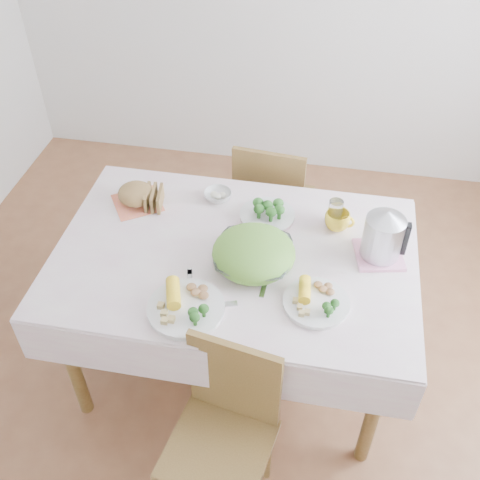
% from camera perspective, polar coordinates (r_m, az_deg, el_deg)
% --- Properties ---
extents(floor, '(3.60, 3.60, 0.00)m').
position_cam_1_polar(floor, '(2.92, -0.47, -12.15)').
color(floor, brown).
rests_on(floor, ground).
extents(dining_table, '(1.40, 0.90, 0.75)m').
position_cam_1_polar(dining_table, '(2.62, -0.51, -7.42)').
color(dining_table, brown).
rests_on(dining_table, floor).
extents(tablecloth, '(1.50, 1.00, 0.01)m').
position_cam_1_polar(tablecloth, '(2.34, -0.57, -1.42)').
color(tablecloth, silver).
rests_on(tablecloth, dining_table).
extents(chair_near, '(0.43, 0.43, 0.82)m').
position_cam_1_polar(chair_near, '(2.17, -2.24, -19.70)').
color(chair_near, brown).
rests_on(chair_near, floor).
extents(chair_far, '(0.43, 0.43, 0.86)m').
position_cam_1_polar(chair_far, '(3.11, 3.52, 4.47)').
color(chair_far, brown).
rests_on(chair_far, floor).
extents(salad_bowl, '(0.32, 0.32, 0.08)m').
position_cam_1_polar(salad_bowl, '(2.26, 1.40, -1.80)').
color(salad_bowl, white).
rests_on(salad_bowl, tablecloth).
extents(dinner_plate_left, '(0.30, 0.30, 0.02)m').
position_cam_1_polar(dinner_plate_left, '(2.12, -5.50, -6.96)').
color(dinner_plate_left, white).
rests_on(dinner_plate_left, tablecloth).
extents(dinner_plate_right, '(0.31, 0.31, 0.02)m').
position_cam_1_polar(dinner_plate_right, '(2.15, 7.73, -6.35)').
color(dinner_plate_right, white).
rests_on(dinner_plate_right, tablecloth).
extents(broccoli_plate, '(0.30, 0.30, 0.02)m').
position_cam_1_polar(broccoli_plate, '(2.50, 2.78, 2.48)').
color(broccoli_plate, beige).
rests_on(broccoli_plate, tablecloth).
extents(napkin, '(0.28, 0.28, 0.00)m').
position_cam_1_polar(napkin, '(2.63, -10.38, 3.75)').
color(napkin, '#E17050').
rests_on(napkin, tablecloth).
extents(bread_loaf, '(0.19, 0.18, 0.10)m').
position_cam_1_polar(bread_loaf, '(2.59, -10.53, 4.71)').
color(bread_loaf, brown).
rests_on(bread_loaf, napkin).
extents(fruit_bowl, '(0.17, 0.17, 0.04)m').
position_cam_1_polar(fruit_bowl, '(2.60, -2.28, 4.53)').
color(fruit_bowl, white).
rests_on(fruit_bowl, tablecloth).
extents(yellow_mug, '(0.12, 0.12, 0.09)m').
position_cam_1_polar(yellow_mug, '(2.46, 9.85, 1.97)').
color(yellow_mug, yellow).
rests_on(yellow_mug, tablecloth).
extents(glass_tumbler, '(0.07, 0.07, 0.12)m').
position_cam_1_polar(glass_tumbler, '(2.47, 9.64, 2.88)').
color(glass_tumbler, white).
rests_on(glass_tumbler, tablecloth).
extents(pink_tray, '(0.22, 0.22, 0.02)m').
position_cam_1_polar(pink_tray, '(2.39, 13.90, -1.45)').
color(pink_tray, pink).
rests_on(pink_tray, tablecloth).
extents(electric_kettle, '(0.19, 0.19, 0.22)m').
position_cam_1_polar(electric_kettle, '(2.31, 14.36, 0.56)').
color(electric_kettle, '#B2B5BA').
rests_on(electric_kettle, pink_tray).
extents(fork_left, '(0.06, 0.17, 0.00)m').
position_cam_1_polar(fork_left, '(2.22, -5.11, -4.56)').
color(fork_left, silver).
rests_on(fork_left, tablecloth).
extents(fork_right, '(0.03, 0.17, 0.00)m').
position_cam_1_polar(fork_right, '(2.22, 2.59, -4.28)').
color(fork_right, silver).
rests_on(fork_right, tablecloth).
extents(knife, '(0.21, 0.09, 0.00)m').
position_cam_1_polar(knife, '(2.14, -3.13, -6.73)').
color(knife, silver).
rests_on(knife, tablecloth).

